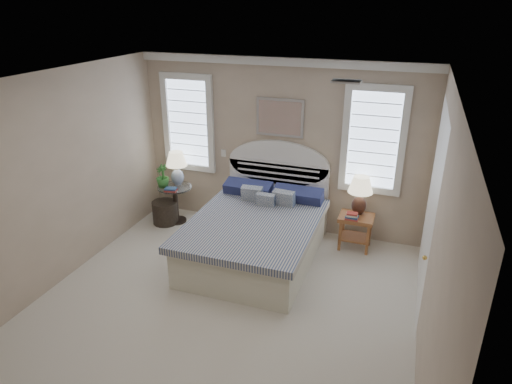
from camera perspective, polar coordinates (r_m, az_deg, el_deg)
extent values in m
cube|color=beige|center=(5.63, -4.88, -15.04)|extent=(4.50, 5.00, 0.01)
cube|color=silver|center=(4.51, -6.05, 13.12)|extent=(4.50, 5.00, 0.01)
cube|color=tan|center=(7.11, 3.00, 5.66)|extent=(4.50, 0.02, 2.70)
cube|color=tan|center=(6.16, -24.83, 0.69)|extent=(0.02, 5.00, 2.70)
cube|color=tan|center=(4.55, 21.52, -6.45)|extent=(0.02, 5.00, 2.70)
cube|color=silver|center=(6.80, 3.12, 15.99)|extent=(4.50, 0.08, 0.12)
cube|color=#B2B2B2|center=(4.93, 11.24, 13.42)|extent=(0.30, 0.20, 0.02)
cube|color=silver|center=(7.47, -4.09, 4.87)|extent=(0.08, 0.01, 0.12)
cube|color=#C9DEFF|center=(7.59, -8.41, 8.52)|extent=(0.90, 0.06, 1.60)
cube|color=#C9DEFF|center=(6.78, 14.47, 6.28)|extent=(0.90, 0.06, 1.60)
cube|color=silver|center=(6.95, 2.98, 9.27)|extent=(0.74, 0.04, 0.58)
cube|color=white|center=(5.69, 21.00, -2.07)|extent=(0.02, 1.80, 2.40)
cube|color=silver|center=(6.51, -0.18, -6.35)|extent=(1.60, 2.10, 0.55)
cube|color=navy|center=(6.32, -0.33, -4.06)|extent=(1.72, 2.15, 0.10)
cube|color=white|center=(7.33, 2.73, -0.45)|extent=(1.62, 0.08, 1.10)
cube|color=navy|center=(7.14, -0.97, 0.46)|extent=(0.75, 0.31, 0.23)
cube|color=navy|center=(6.92, 5.25, -0.39)|extent=(0.75, 0.31, 0.23)
cube|color=navy|center=(6.90, -0.46, -0.55)|extent=(0.33, 0.20, 0.34)
cube|color=navy|center=(6.76, 3.53, -1.11)|extent=(0.33, 0.20, 0.34)
cube|color=navy|center=(6.75, 1.25, -1.30)|extent=(0.28, 0.14, 0.29)
cylinder|color=black|center=(7.83, -9.84, -3.51)|extent=(0.32, 0.32, 0.03)
cylinder|color=black|center=(7.71, -9.98, -1.61)|extent=(0.08, 0.08, 0.60)
cylinder|color=silver|center=(7.59, -10.14, 0.58)|extent=(0.56, 0.56, 0.02)
cube|color=#955631|center=(6.87, 12.46, -3.17)|extent=(0.50, 0.40, 0.06)
cube|color=#955631|center=(7.01, 12.24, -5.52)|extent=(0.44, 0.34, 0.03)
cube|color=#955631|center=(6.87, 10.44, -5.45)|extent=(0.04, 0.04, 0.47)
cube|color=#955631|center=(7.14, 10.85, -4.36)|extent=(0.04, 0.04, 0.47)
cube|color=#955631|center=(6.84, 13.76, -5.92)|extent=(0.04, 0.04, 0.47)
cube|color=#955631|center=(7.10, 14.04, -4.80)|extent=(0.04, 0.04, 0.47)
cylinder|color=black|center=(7.75, -11.29, -2.50)|extent=(0.55, 0.55, 0.38)
cylinder|color=silver|center=(7.67, -9.73, 1.08)|extent=(0.14, 0.14, 0.03)
ellipsoid|color=silver|center=(7.63, -9.78, 1.85)|extent=(0.25, 0.25, 0.27)
cylinder|color=gold|center=(7.58, -9.86, 3.01)|extent=(0.03, 0.03, 0.10)
cylinder|color=black|center=(6.94, 12.66, -2.49)|extent=(0.14, 0.14, 0.03)
ellipsoid|color=black|center=(6.89, 12.74, -1.62)|extent=(0.26, 0.26, 0.28)
cylinder|color=gold|center=(6.82, 12.86, -0.32)|extent=(0.04, 0.04, 0.10)
imported|color=#33772F|center=(7.55, -11.62, 1.99)|extent=(0.27, 0.27, 0.38)
cube|color=maroon|center=(7.42, -10.59, 0.22)|extent=(0.22, 0.18, 0.03)
cube|color=navy|center=(7.41, -10.61, 0.40)|extent=(0.20, 0.17, 0.03)
cube|color=maroon|center=(6.74, 11.88, -3.25)|extent=(0.19, 0.14, 0.02)
cube|color=navy|center=(6.72, 11.90, -3.06)|extent=(0.18, 0.13, 0.02)
cube|color=beige|center=(6.71, 11.92, -2.86)|extent=(0.17, 0.12, 0.02)
cube|color=maroon|center=(6.70, 11.94, -2.66)|extent=(0.16, 0.11, 0.02)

